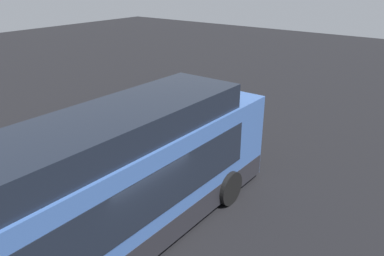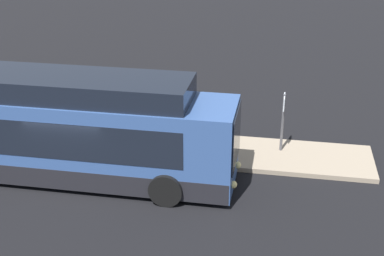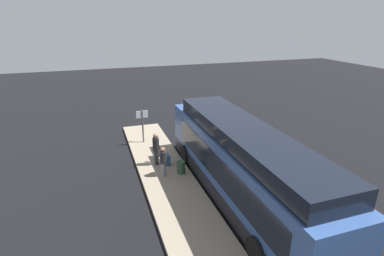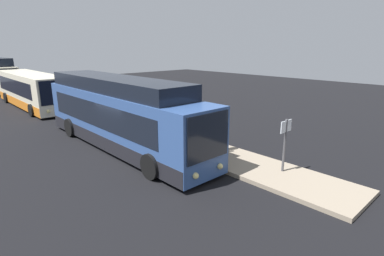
# 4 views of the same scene
# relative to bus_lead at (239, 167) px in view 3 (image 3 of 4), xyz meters

# --- Properties ---
(ground) EXTENTS (80.00, 80.00, 0.00)m
(ground) POSITION_rel_bus_lead_xyz_m (1.10, -0.26, -1.68)
(ground) COLOR black
(platform) EXTENTS (20.00, 2.64, 0.17)m
(platform) POSITION_rel_bus_lead_xyz_m (1.10, 2.66, -1.59)
(platform) COLOR gray
(platform) RESTS_ON ground
(bus_lead) EXTENTS (12.65, 2.70, 3.66)m
(bus_lead) POSITION_rel_bus_lead_xyz_m (0.00, 0.00, 0.00)
(bus_lead) COLOR #33518C
(bus_lead) RESTS_ON ground
(passenger_boarding) EXTENTS (0.61, 0.51, 1.85)m
(passenger_boarding) POSITION_rel_bus_lead_xyz_m (4.34, 2.87, -0.48)
(passenger_boarding) COLOR #2D2D33
(passenger_boarding) RESTS_ON platform
(passenger_waiting) EXTENTS (0.55, 0.38, 1.59)m
(passenger_waiting) POSITION_rel_bus_lead_xyz_m (2.98, 2.81, -0.65)
(passenger_waiting) COLOR gray
(passenger_waiting) RESTS_ON platform
(suitcase) EXTENTS (0.33, 0.22, 0.84)m
(suitcase) POSITION_rel_bus_lead_xyz_m (4.02, 2.30, -1.20)
(suitcase) COLOR #334C7F
(suitcase) RESTS_ON platform
(sign_post) EXTENTS (0.10, 0.75, 2.21)m
(sign_post) POSITION_rel_bus_lead_xyz_m (7.77, 3.01, -0.08)
(sign_post) COLOR #4C4C51
(sign_post) RESTS_ON platform
(trash_bin) EXTENTS (0.44, 0.44, 0.65)m
(trash_bin) POSITION_rel_bus_lead_xyz_m (2.91, 1.87, -1.18)
(trash_bin) COLOR #2D4C33
(trash_bin) RESTS_ON platform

